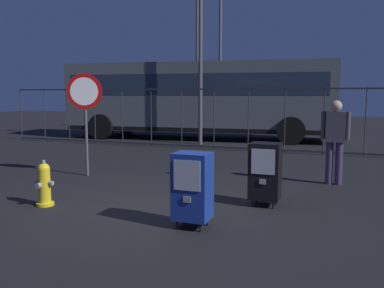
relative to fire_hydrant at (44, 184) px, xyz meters
name	(u,v)px	position (x,y,z in m)	size (l,w,h in m)	color
ground_plane	(147,208)	(1.62, 0.44, -0.35)	(60.00, 60.00, 0.00)	black
fire_hydrant	(44,184)	(0.00, 0.00, 0.00)	(0.33, 0.32, 0.75)	yellow
newspaper_box_primary	(192,186)	(2.62, -0.18, 0.22)	(0.48, 0.42, 1.02)	black
newspaper_box_secondary	(265,171)	(3.32, 1.26, 0.22)	(0.48, 0.42, 1.02)	black
stop_sign	(85,103)	(-0.81, 2.31, 1.25)	(0.71, 0.31, 2.23)	#4C4F54
pedestrian	(335,137)	(4.31, 3.32, 0.60)	(0.55, 0.22, 1.67)	#382D51
traffic_cone	(188,164)	(1.26, 3.15, -0.09)	(0.36, 0.36, 0.53)	black
fence_barrier	(248,119)	(1.62, 7.40, 0.67)	(18.03, 0.04, 2.00)	#2D2D33
bus_near	(198,96)	(-1.12, 10.40, 1.36)	(10.71, 3.66, 3.00)	#4C5156
street_light_near_left	(197,45)	(-2.04, 12.79, 3.67)	(0.32, 0.32, 6.92)	#4C4F54
street_light_near_right	(201,7)	(-0.39, 8.58, 4.44)	(0.32, 0.32, 8.42)	#4C4F54
street_light_far_left	(220,35)	(-1.09, 13.25, 4.11)	(0.32, 0.32, 7.78)	#4C4F54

